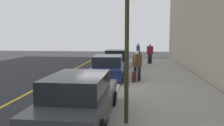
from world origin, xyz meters
TOP-DOWN VIEW (x-y plane):
  - ground_plane at (0.00, 0.00)m, footprint 56.00×56.00m
  - sidewalk at (0.00, -3.30)m, footprint 28.00×4.60m
  - lane_stripe_centre at (0.00, 3.20)m, footprint 28.00×0.14m
  - snow_bank_curb at (-1.37, -0.70)m, footprint 8.40×0.56m
  - parked_car_charcoal at (-5.61, -0.10)m, footprint 4.78×1.94m
  - parked_car_navy at (1.29, -0.14)m, footprint 4.38×2.00m
  - parked_car_black at (7.14, -0.08)m, footprint 4.26×1.93m
  - pedestrian_brown_coat at (0.77, -1.84)m, footprint 0.50×0.53m
  - pedestrian_burgundy_coat at (9.05, -3.00)m, footprint 0.56×0.58m
  - pedestrian_blue_coat at (12.11, -1.94)m, footprint 0.52×0.57m
  - traffic_light_pole at (-5.88, -1.54)m, footprint 0.35×0.26m
  - rolling_suitcase at (0.23, -1.67)m, footprint 0.34×0.22m

SIDE VIEW (x-z plane):
  - ground_plane at x=0.00m, z-range 0.00..0.00m
  - lane_stripe_centre at x=0.00m, z-range 0.00..0.01m
  - sidewalk at x=0.00m, z-range 0.00..0.15m
  - snow_bank_curb at x=-1.37m, z-range 0.00..0.22m
  - rolling_suitcase at x=0.23m, z-range -0.03..0.90m
  - parked_car_black at x=7.14m, z-range 0.00..1.51m
  - parked_car_navy at x=1.29m, z-range 0.00..1.51m
  - parked_car_charcoal at x=-5.61m, z-range 0.00..1.52m
  - pedestrian_brown_coat at x=0.77m, z-range 0.21..1.87m
  - pedestrian_blue_coat at x=12.11m, z-range 0.21..1.95m
  - pedestrian_burgundy_coat at x=9.05m, z-range 0.21..2.04m
  - traffic_light_pole at x=-5.88m, z-range 0.92..5.34m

